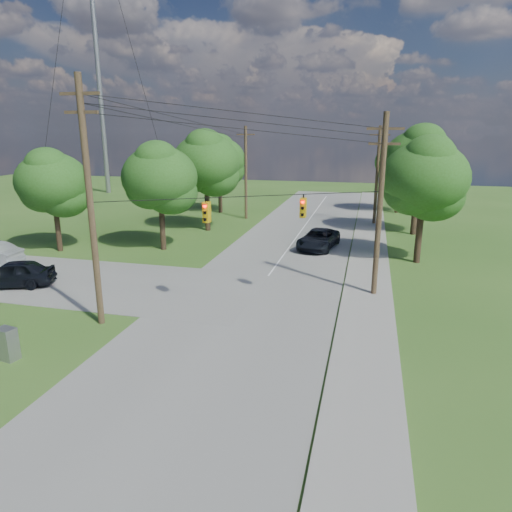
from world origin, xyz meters
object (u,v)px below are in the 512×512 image
(pole_north_w, at_px, (246,172))
(car_main_north, at_px, (318,239))
(car_cross_dark, at_px, (13,274))
(pole_ne, at_px, (380,204))
(pole_north_e, at_px, (377,175))
(control_cabinet, at_px, (7,344))
(pole_sw, at_px, (90,202))

(pole_north_w, distance_m, car_main_north, 15.53)
(car_cross_dark, distance_m, car_main_north, 22.62)
(pole_ne, bearing_deg, car_main_north, 113.36)
(pole_ne, distance_m, pole_north_e, 22.00)
(control_cabinet, bearing_deg, car_cross_dark, 139.98)
(car_main_north, xyz_separation_m, control_cabinet, (-10.69, -22.42, -0.09))
(pole_north_e, distance_m, pole_north_w, 13.90)
(control_cabinet, bearing_deg, pole_north_e, 75.81)
(control_cabinet, bearing_deg, pole_ne, 48.19)
(pole_sw, bearing_deg, pole_ne, 29.38)
(pole_sw, height_order, pole_north_e, pole_sw)
(pole_ne, relative_size, car_cross_dark, 2.13)
(pole_ne, xyz_separation_m, car_main_north, (-4.50, 10.42, -4.66))
(pole_ne, relative_size, car_main_north, 1.87)
(pole_north_e, height_order, car_cross_dark, pole_north_e)
(car_main_north, relative_size, control_cabinet, 3.91)
(pole_north_w, bearing_deg, pole_ne, -57.71)
(pole_sw, height_order, car_cross_dark, pole_sw)
(pole_ne, height_order, car_cross_dark, pole_ne)
(pole_ne, bearing_deg, pole_north_e, 90.00)
(pole_north_e, relative_size, control_cabinet, 6.95)
(pole_north_w, xyz_separation_m, car_main_north, (9.40, -11.58, -4.32))
(pole_ne, relative_size, control_cabinet, 7.30)
(car_main_north, distance_m, control_cabinet, 24.84)
(pole_sw, relative_size, pole_ne, 1.14)
(pole_ne, distance_m, control_cabinet, 19.93)
(pole_north_e, distance_m, car_cross_dark, 34.27)
(pole_sw, distance_m, car_main_north, 20.86)
(pole_sw, distance_m, pole_north_w, 29.62)
(pole_north_w, bearing_deg, pole_north_e, 0.00)
(pole_north_w, bearing_deg, car_main_north, -50.93)
(pole_ne, xyz_separation_m, pole_north_e, (-0.00, 22.00, -0.34))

